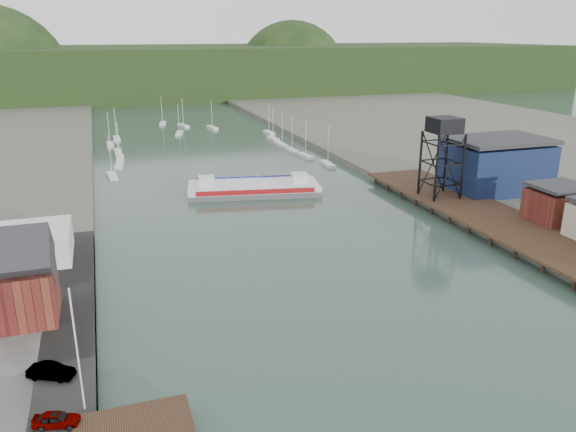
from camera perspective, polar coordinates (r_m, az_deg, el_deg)
ground at (r=57.78m, az=17.05°, el=-18.83°), size 600.00×600.00×0.00m
east_land at (r=171.45m, az=27.08°, el=4.77°), size 120.00×400.00×3.20m
west_quay at (r=66.41m, az=-25.99°, el=-13.89°), size 16.00×80.00×1.60m
east_pier at (r=109.74m, az=19.58°, el=0.10°), size 14.00×70.00×2.45m
white_shed at (r=92.77m, az=-26.67°, el=-2.81°), size 18.00×12.00×4.50m
flagpole at (r=53.60m, az=-20.64°, el=-12.67°), size 0.16×0.16×12.00m
lift_tower at (r=115.64m, az=15.59°, el=8.41°), size 6.50×6.50×16.00m
blue_shed at (r=127.65m, az=20.40°, el=4.87°), size 20.50×14.50×11.30m
marina_sailboats at (r=180.50m, az=-8.98°, el=7.25°), size 57.71×92.65×0.90m
distant_hills at (r=339.55m, az=-14.69°, el=13.67°), size 500.00×120.00×80.00m
chain_ferry at (r=124.44m, az=-3.50°, el=2.88°), size 30.19×16.43×4.12m
car_west_a at (r=55.21m, az=-22.48°, el=-18.53°), size 4.23×2.50×1.35m
car_west_b at (r=61.70m, az=-22.94°, el=-14.32°), size 4.80×3.42×1.50m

